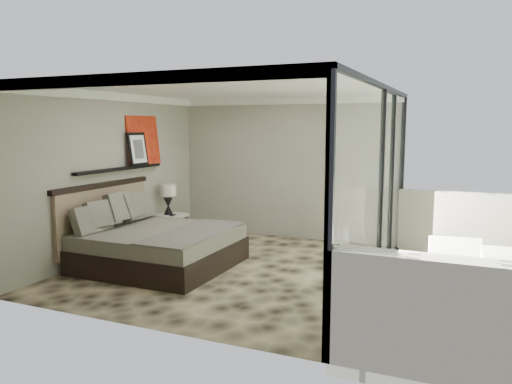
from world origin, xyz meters
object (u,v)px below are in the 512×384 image
at_px(table_lamp, 168,195).
at_px(lounger, 460,276).
at_px(nightstand, 170,227).
at_px(bed, 154,244).
at_px(ottoman, 501,269).

bearing_deg(table_lamp, lounger, -9.37).
xyz_separation_m(nightstand, table_lamp, (-0.03, -0.01, 0.63)).
relative_size(bed, ottoman, 4.27).
relative_size(bed, nightstand, 4.16).
distance_m(bed, lounger, 4.61).
relative_size(nightstand, ottoman, 1.03).
bearing_deg(bed, nightstand, 115.17).
distance_m(ottoman, lounger, 0.61).
bearing_deg(lounger, ottoman, 21.23).
bearing_deg(bed, lounger, 9.13).
xyz_separation_m(nightstand, ottoman, (5.83, -0.59, -0.01)).
relative_size(bed, table_lamp, 3.81).
height_order(nightstand, lounger, lounger).
bearing_deg(nightstand, lounger, 2.07).
relative_size(ottoman, lounger, 0.33).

